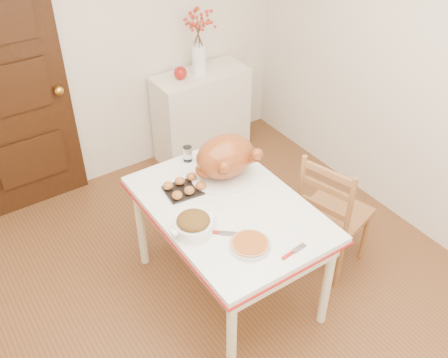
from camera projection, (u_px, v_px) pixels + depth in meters
floor at (234, 313)px, 3.59m from camera, size 3.50×4.00×0.00m
wall_back at (93, 46)px, 4.15m from camera, size 3.50×0.00×2.50m
wall_right at (441, 85)px, 3.61m from camera, size 0.00×4.00×2.50m
door_back at (13, 95)px, 3.96m from camera, size 0.85×0.06×2.06m
sideboard at (202, 116)px, 4.89m from camera, size 0.87×0.39×0.87m
kitchen_table at (228, 250)px, 3.53m from camera, size 0.91×1.32×0.79m
chair_oak at (335, 211)px, 3.70m from camera, size 0.54×0.54×0.98m
berry_vase at (199, 44)px, 4.45m from camera, size 0.29×0.29×0.56m
apple at (180, 73)px, 4.50m from camera, size 0.11×0.11×0.11m
turkey_platter at (225, 159)px, 3.44m from camera, size 0.55×0.47×0.30m
pumpkin_pie at (250, 244)px, 2.98m from camera, size 0.30×0.30×0.05m
stuffing_dish at (193, 224)px, 3.06m from camera, size 0.33×0.28×0.12m
rolls_tray at (184, 187)px, 3.39m from camera, size 0.27×0.23×0.07m
pie_server at (294, 251)px, 2.96m from camera, size 0.19×0.07×0.01m
carving_knife at (225, 233)px, 3.08m from camera, size 0.23×0.21×0.01m
drinking_glass at (188, 154)px, 3.65m from camera, size 0.08×0.08×0.11m
shaker_pair at (224, 147)px, 3.73m from camera, size 0.10×0.05×0.10m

